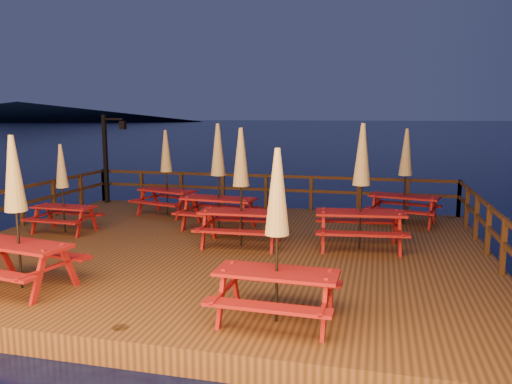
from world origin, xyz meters
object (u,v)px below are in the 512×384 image
at_px(lamp_post, 109,150).
at_px(picnic_table_2, 218,175).
at_px(picnic_table_1, 241,185).
at_px(picnic_table_0, 277,234).

relative_size(lamp_post, picnic_table_2, 1.08).
distance_m(lamp_post, picnic_table_2, 5.64).
height_order(lamp_post, picnic_table_1, lamp_post).
bearing_deg(picnic_table_1, picnic_table_2, 121.60).
bearing_deg(picnic_table_0, lamp_post, 133.43).
distance_m(picnic_table_1, picnic_table_2, 1.83).
xyz_separation_m(picnic_table_0, picnic_table_1, (-1.65, 4.00, 0.09)).
relative_size(picnic_table_0, picnic_table_2, 0.92).
bearing_deg(picnic_table_2, picnic_table_1, -50.13).
bearing_deg(picnic_table_2, lamp_post, 154.39).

